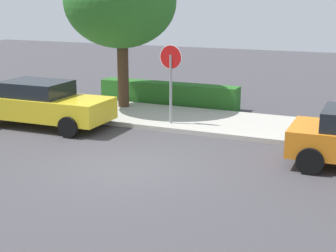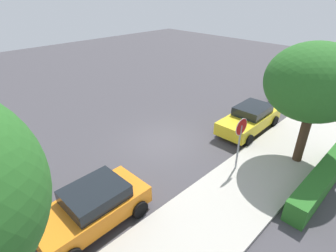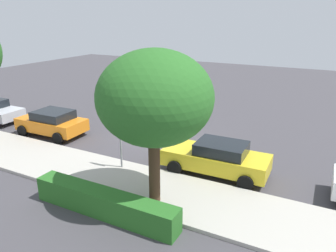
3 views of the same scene
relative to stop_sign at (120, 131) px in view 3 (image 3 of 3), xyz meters
The scene contains 7 objects.
ground_plane 4.47m from the stop_sign, 82.07° to the right, with size 60.00×60.00×0.00m, color #423F44.
sidewalk_curb 2.05m from the stop_sign, 59.28° to the left, with size 32.00×3.13×0.14m, color #B2ADA3.
stop_sign is the anchor object (origin of this frame).
parked_car_yellow 4.25m from the stop_sign, 157.49° to the right, with size 4.48×2.02×1.45m.
parked_car_orange 6.38m from the stop_sign, 16.85° to the right, with size 3.89×2.14×1.43m.
street_tree_mid_block 3.65m from the stop_sign, 149.88° to the left, with size 3.92×3.92×5.51m.
front_yard_hedge 3.67m from the stop_sign, 115.58° to the left, with size 5.51×0.74×0.88m.
Camera 3 is at (-8.42, 14.66, 6.50)m, focal length 35.00 mm.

